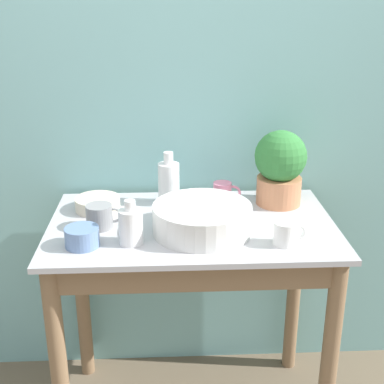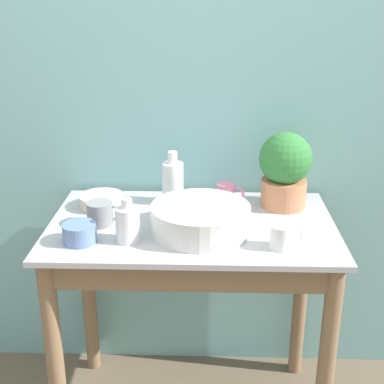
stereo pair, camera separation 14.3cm
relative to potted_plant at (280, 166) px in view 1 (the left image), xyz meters
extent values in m
cube|color=#7AB2B2|center=(-0.35, 0.20, 0.18)|extent=(6.00, 0.05, 2.40)
cylinder|color=#846647|center=(-0.82, -0.44, -0.59)|extent=(0.06, 0.06, 0.84)
cylinder|color=#846647|center=(0.12, -0.44, -0.59)|extent=(0.06, 0.06, 0.84)
cylinder|color=#846647|center=(-0.82, 0.10, -0.59)|extent=(0.06, 0.06, 0.84)
cylinder|color=#846647|center=(0.12, 0.10, -0.59)|extent=(0.06, 0.06, 0.84)
cube|color=#846647|center=(-0.35, -0.44, -0.22)|extent=(0.94, 0.02, 0.10)
cube|color=#B2B2B7|center=(-0.35, -0.17, -0.16)|extent=(1.04, 0.63, 0.02)
cylinder|color=tan|center=(0.00, 0.00, -0.10)|extent=(0.17, 0.17, 0.11)
sphere|color=#337A38|center=(0.00, 0.00, 0.04)|extent=(0.20, 0.20, 0.20)
cylinder|color=silver|center=(-0.32, -0.25, -0.10)|extent=(0.35, 0.35, 0.10)
cylinder|color=white|center=(-0.43, 0.02, -0.07)|extent=(0.08, 0.08, 0.16)
cylinder|color=white|center=(-0.43, 0.02, 0.03)|extent=(0.04, 0.04, 0.05)
cylinder|color=white|center=(-0.56, -0.33, -0.09)|extent=(0.08, 0.08, 0.12)
cylinder|color=white|center=(-0.56, -0.33, -0.02)|extent=(0.04, 0.04, 0.03)
cylinder|color=gray|center=(-0.68, -0.20, -0.11)|extent=(0.09, 0.09, 0.09)
torus|color=gray|center=(-0.63, -0.20, -0.11)|extent=(0.06, 0.01, 0.06)
cylinder|color=white|center=(-0.05, -0.36, -0.11)|extent=(0.08, 0.08, 0.08)
torus|color=white|center=(-0.01, -0.36, -0.11)|extent=(0.06, 0.01, 0.06)
cylinder|color=pink|center=(-0.22, -0.02, -0.10)|extent=(0.07, 0.07, 0.10)
torus|color=pink|center=(-0.18, -0.02, -0.10)|extent=(0.07, 0.01, 0.07)
cylinder|color=#6684B2|center=(-0.72, -0.34, -0.12)|extent=(0.11, 0.11, 0.07)
cylinder|color=beige|center=(-0.71, -0.03, -0.13)|extent=(0.17, 0.17, 0.05)
camera|label=1|loc=(-0.44, -1.95, 0.64)|focal=50.00mm
camera|label=2|loc=(-0.29, -1.95, 0.64)|focal=50.00mm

